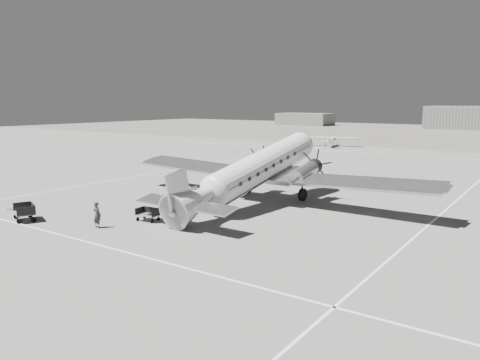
% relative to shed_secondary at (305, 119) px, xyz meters
% --- Properties ---
extents(ground, '(260.00, 260.00, 0.00)m').
position_rel_shed_secondary_xyz_m(ground, '(55.00, -115.00, -2.00)').
color(ground, slate).
rests_on(ground, ground).
extents(taxi_line_near, '(60.00, 0.15, 0.01)m').
position_rel_shed_secondary_xyz_m(taxi_line_near, '(55.00, -129.00, -1.99)').
color(taxi_line_near, silver).
rests_on(taxi_line_near, ground).
extents(taxi_line_right, '(0.15, 80.00, 0.01)m').
position_rel_shed_secondary_xyz_m(taxi_line_right, '(67.00, -115.00, -1.99)').
color(taxi_line_right, silver).
rests_on(taxi_line_right, ground).
extents(taxi_line_left, '(0.15, 60.00, 0.01)m').
position_rel_shed_secondary_xyz_m(taxi_line_left, '(37.00, -105.00, -1.99)').
color(taxi_line_left, silver).
rests_on(taxi_line_left, ground).
extents(taxi_line_horizon, '(90.00, 0.15, 0.01)m').
position_rel_shed_secondary_xyz_m(taxi_line_horizon, '(55.00, -75.00, -1.99)').
color(taxi_line_horizon, silver).
rests_on(taxi_line_horizon, ground).
extents(grass_infield, '(260.00, 90.00, 0.01)m').
position_rel_shed_secondary_xyz_m(grass_infield, '(55.00, -20.00, -2.00)').
color(grass_infield, '#5E5B4F').
rests_on(grass_infield, ground).
extents(shed_secondary, '(18.00, 10.00, 4.00)m').
position_rel_shed_secondary_xyz_m(shed_secondary, '(0.00, 0.00, 0.00)').
color(shed_secondary, '#606060').
rests_on(shed_secondary, ground).
extents(dc3_airliner, '(26.72, 18.69, 5.05)m').
position_rel_shed_secondary_xyz_m(dc3_airliner, '(54.79, -115.72, 0.53)').
color(dc3_airliner, '#BABABD').
rests_on(dc3_airliner, ground).
extents(light_plane_left, '(10.89, 9.71, 1.90)m').
position_rel_shed_secondary_xyz_m(light_plane_left, '(39.93, -68.10, -1.05)').
color(light_plane_left, silver).
rests_on(light_plane_left, ground).
extents(baggage_cart_near, '(1.61, 1.22, 0.85)m').
position_rel_shed_secondary_xyz_m(baggage_cart_near, '(51.63, -123.74, -1.57)').
color(baggage_cart_near, '#606060').
rests_on(baggage_cart_near, ground).
extents(baggage_cart_far, '(2.32, 2.02, 1.09)m').
position_rel_shed_secondary_xyz_m(baggage_cart_far, '(44.90, -128.28, -1.45)').
color(baggage_cart_far, '#606060').
rests_on(baggage_cart_far, ground).
extents(ground_crew, '(0.61, 0.41, 1.63)m').
position_rel_shed_secondary_xyz_m(ground_crew, '(50.28, -126.70, -1.18)').
color(ground_crew, '#282828').
rests_on(ground_crew, ground).
extents(ramp_agent, '(0.81, 0.95, 1.72)m').
position_rel_shed_secondary_xyz_m(ramp_agent, '(52.09, -122.78, -1.14)').
color(ramp_agent, beige).
rests_on(ramp_agent, ground).
extents(passenger, '(0.87, 1.04, 1.81)m').
position_rel_shed_secondary_xyz_m(passenger, '(52.12, -120.20, -1.09)').
color(passenger, '#B5B5B2').
rests_on(passenger, ground).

